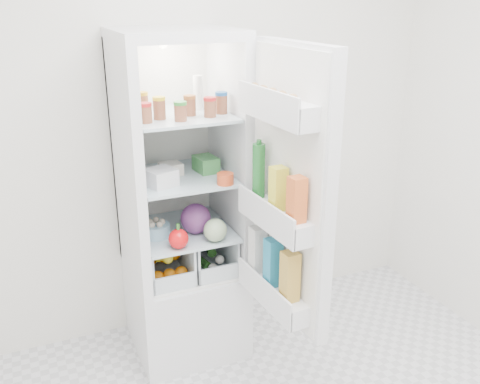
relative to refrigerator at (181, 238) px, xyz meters
name	(u,v)px	position (x,y,z in m)	size (l,w,h in m)	color
room_walls	(348,118)	(0.20, -1.25, 0.93)	(3.02, 3.02, 2.61)	white
refrigerator	(181,238)	(0.00, 0.00, 0.00)	(0.60, 0.60, 1.80)	white
shelf_low	(183,230)	(0.00, -0.06, 0.07)	(0.49, 0.53, 0.01)	silver
shelf_mid	(181,177)	(0.00, -0.06, 0.38)	(0.49, 0.53, 0.01)	silver
shelf_top	(179,115)	(0.00, -0.06, 0.71)	(0.49, 0.53, 0.01)	silver
crisper_left	(163,255)	(-0.12, -0.06, -0.06)	(0.23, 0.46, 0.22)	silver
crisper_right	(205,247)	(0.12, -0.06, -0.06)	(0.23, 0.46, 0.22)	silver
condiment_jars	(179,109)	(-0.02, -0.14, 0.76)	(0.46, 0.32, 0.08)	#B21919
squeeze_bottle	(198,93)	(0.13, -0.01, 0.81)	(0.05, 0.05, 0.18)	white
tub_white	(161,177)	(-0.14, -0.17, 0.44)	(0.13, 0.13, 0.09)	silver
tub_cream	(171,169)	(-0.04, -0.02, 0.42)	(0.11, 0.11, 0.06)	beige
tin_red	(225,179)	(0.16, -0.28, 0.42)	(0.08, 0.08, 0.06)	#D4481F
foil_tray	(151,174)	(-0.16, -0.05, 0.41)	(0.17, 0.13, 0.04)	silver
tub_green	(206,164)	(0.14, -0.05, 0.43)	(0.10, 0.14, 0.08)	#3F8C43
red_cabbage	(196,219)	(0.05, -0.13, 0.16)	(0.16, 0.16, 0.16)	#521D54
bell_pepper	(178,239)	(-0.09, -0.28, 0.13)	(0.10, 0.10, 0.10)	red
mushroom_bowl	(156,230)	(-0.16, -0.09, 0.12)	(0.14, 0.14, 0.07)	#9CD0E9
salad_bag	(215,230)	(0.11, -0.27, 0.14)	(0.12, 0.12, 0.12)	#9BB487
citrus_pile	(164,262)	(-0.13, -0.10, -0.08)	(0.20, 0.31, 0.16)	orange
veg_pile	(206,255)	(0.13, -0.06, -0.10)	(0.16, 0.30, 0.10)	#1D4818
fridge_door	(286,196)	(0.32, -0.64, 0.43)	(0.21, 0.60, 1.30)	white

